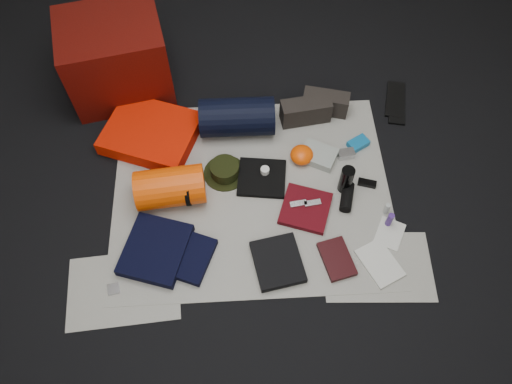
{
  "coord_description": "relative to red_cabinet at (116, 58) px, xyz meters",
  "views": [
    {
      "loc": [
        -0.06,
        -1.47,
        2.51
      ],
      "look_at": [
        0.02,
        -0.06,
        0.1
      ],
      "focal_mm": 35.0,
      "sensor_mm": 36.0,
      "label": 1
    }
  ],
  "objects": [
    {
      "name": "map_booklet",
      "position": [
        1.46,
        -1.35,
        -0.24
      ],
      "size": [
        0.26,
        0.29,
        0.01
      ],
      "primitive_type": "cube",
      "rotation": [
        0.0,
        0.0,
        0.44
      ],
      "color": "beige",
      "rests_on": "newspaper_mat"
    },
    {
      "name": "toiletry_purple",
      "position": [
        1.55,
        -1.12,
        -0.2
      ],
      "size": [
        0.04,
        0.04,
        0.1
      ],
      "primitive_type": "cylinder",
      "rotation": [
        0.0,
        0.0,
        0.33
      ],
      "color": "#432476",
      "rests_on": "newspaper_mat"
    },
    {
      "name": "black_tshirt",
      "position": [
        0.86,
        -0.78,
        -0.24
      ],
      "size": [
        0.31,
        0.29,
        0.03
      ],
      "primitive_type": "cube",
      "rotation": [
        0.0,
        0.0,
        -0.13
      ],
      "color": "black",
      "rests_on": "newspaper_mat"
    },
    {
      "name": "sunglasses",
      "position": [
        1.48,
        -0.85,
        -0.24
      ],
      "size": [
        0.11,
        0.07,
        0.03
      ],
      "primitive_type": "cube",
      "rotation": [
        0.0,
        0.0,
        -0.3
      ],
      "color": "black",
      "rests_on": "newspaper_mat"
    },
    {
      "name": "sleeping_pad",
      "position": [
        0.2,
        -0.44,
        -0.2
      ],
      "size": [
        0.66,
        0.6,
        0.1
      ],
      "primitive_type": "cube",
      "rotation": [
        0.0,
        0.0,
        -0.37
      ],
      "color": "red",
      "rests_on": "newspaper_mat"
    },
    {
      "name": "flip_flop_left",
      "position": [
        1.77,
        -0.29,
        -0.25
      ],
      "size": [
        0.15,
        0.29,
        0.02
      ],
      "primitive_type": "cube",
      "rotation": [
        0.0,
        0.0,
        -0.2
      ],
      "color": "black",
      "rests_on": "floor"
    },
    {
      "name": "boonie_brim",
      "position": [
        0.65,
        -0.73,
        -0.25
      ],
      "size": [
        0.29,
        0.29,
        0.01
      ],
      "primitive_type": "cylinder",
      "rotation": [
        0.0,
        0.0,
        0.13
      ],
      "color": "black",
      "rests_on": "newspaper_mat"
    },
    {
      "name": "stuff_sack",
      "position": [
        0.34,
        -0.88,
        -0.14
      ],
      "size": [
        0.4,
        0.26,
        0.22
      ],
      "primitive_type": "cylinder",
      "rotation": [
        0.0,
        1.57,
        0.09
      ],
      "color": "#EF4703",
      "rests_on": "newspaper_mat"
    },
    {
      "name": "trousers_navy_a",
      "position": [
        0.26,
        -1.22,
        -0.22
      ],
      "size": [
        0.42,
        0.45,
        0.06
      ],
      "primitive_type": "cube",
      "rotation": [
        0.0,
        0.0,
        -0.31
      ],
      "color": "black",
      "rests_on": "newspaper_mat"
    },
    {
      "name": "map_printout",
      "position": [
        1.55,
        -1.18,
        -0.25
      ],
      "size": [
        0.21,
        0.22,
        0.01
      ],
      "primitive_type": "cube",
      "rotation": [
        0.0,
        0.0,
        -0.49
      ],
      "color": "beige",
      "rests_on": "newspaper_mat"
    },
    {
      "name": "newspaper_sheet_front_right",
      "position": [
        1.45,
        -1.36,
        -0.25
      ],
      "size": [
        0.6,
        0.43,
        0.0
      ],
      "primitive_type": "cube",
      "rotation": [
        0.0,
        0.0,
        -0.05
      ],
      "color": "#BAB8AC",
      "rests_on": "floor"
    },
    {
      "name": "energy_bar_a",
      "position": [
        1.06,
        -0.98,
        -0.21
      ],
      "size": [
        0.1,
        0.05,
        0.01
      ],
      "primitive_type": "cube",
      "rotation": [
        0.0,
        0.0,
        0.14
      ],
      "color": "silver",
      "rests_on": "red_shirt"
    },
    {
      "name": "sack_strap_right",
      "position": [
        0.44,
        -0.88,
        -0.14
      ],
      "size": [
        0.03,
        0.22,
        0.22
      ],
      "primitive_type": "cylinder",
      "rotation": [
        0.0,
        1.57,
        0.0
      ],
      "color": "black",
      "rests_on": "newspaper_mat"
    },
    {
      "name": "cyan_case",
      "position": [
        1.47,
        -0.57,
        -0.23
      ],
      "size": [
        0.15,
        0.13,
        0.04
      ],
      "primitive_type": "cube",
      "rotation": [
        0.0,
        0.0,
        0.52
      ],
      "color": "#10639A",
      "rests_on": "newspaper_mat"
    },
    {
      "name": "red_cabinet",
      "position": [
        0.0,
        0.0,
        0.0
      ],
      "size": [
        0.7,
        0.62,
        0.51
      ],
      "primitive_type": "cube",
      "rotation": [
        0.0,
        0.0,
        0.2
      ],
      "color": "#4F0A05",
      "rests_on": "floor"
    },
    {
      "name": "hiking_boot_right",
      "position": [
        1.3,
        -0.28,
        -0.18
      ],
      "size": [
        0.3,
        0.18,
        0.14
      ],
      "primitive_type": "cube",
      "rotation": [
        0.0,
        0.0,
        -0.26
      ],
      "color": "black",
      "rests_on": "newspaper_mat"
    },
    {
      "name": "key_cluster",
      "position": [
        0.05,
        -1.42,
        -0.24
      ],
      "size": [
        0.07,
        0.07,
        0.01
      ],
      "primitive_type": "cube",
      "rotation": [
        0.0,
        0.0,
        0.21
      ],
      "color": "silver",
      "rests_on": "newspaper_mat"
    },
    {
      "name": "tape_roll",
      "position": [
        0.88,
        -0.75,
        -0.2
      ],
      "size": [
        0.05,
        0.05,
        0.03
      ],
      "primitive_type": "cylinder",
      "color": "silver",
      "rests_on": "black_tshirt"
    },
    {
      "name": "hiking_boot_left",
      "position": [
        1.16,
        -0.35,
        -0.17
      ],
      "size": [
        0.32,
        0.16,
        0.15
      ],
      "primitive_type": "cube",
      "rotation": [
        0.0,
        0.0,
        0.14
      ],
      "color": "black",
      "rests_on": "newspaper_mat"
    },
    {
      "name": "speaker",
      "position": [
        1.34,
        -0.95,
        -0.21
      ],
      "size": [
        0.11,
        0.19,
        0.07
      ],
      "primitive_type": "cylinder",
      "rotation": [
        1.57,
        0.0,
        -0.27
      ],
      "color": "black",
      "rests_on": "newspaper_mat"
    },
    {
      "name": "newspaper_mat",
      "position": [
        0.8,
        -0.86,
        -0.25
      ],
      "size": [
        1.6,
        1.3,
        0.01
      ],
      "primitive_type": "cube",
      "color": "#BAB8AC",
      "rests_on": "floor"
    },
    {
      "name": "flip_flop_right",
      "position": [
        1.77,
        -0.22,
        -0.25
      ],
      "size": [
        0.18,
        0.32,
        0.02
      ],
      "primitive_type": "cube",
      "rotation": [
        0.0,
        0.0,
        -0.26
      ],
      "color": "black",
      "rests_on": "floor"
    },
    {
      "name": "first_aid_pouch",
      "position": [
        1.21,
        -0.65,
        -0.22
      ],
      "size": [
        0.26,
        0.24,
        0.05
      ],
      "primitive_type": "cube",
      "rotation": [
        0.0,
        0.0,
        -0.49
      ],
      "color": "gray",
      "rests_on": "newspaper_mat"
    },
    {
      "name": "boonie_crown",
      "position": [
        0.65,
        -0.73,
        -0.2
      ],
      "size": [
        0.17,
        0.17,
        0.07
      ],
      "primitive_type": "cylinder",
      "color": "black",
      "rests_on": "boonie_brim"
    },
    {
      "name": "toiletry_clear",
      "position": [
        1.55,
        -1.04,
        -0.21
      ],
      "size": [
        0.04,
        0.04,
        0.08
      ],
      "primitive_type": "cylinder",
      "rotation": [
        0.0,
        0.0,
        0.4
      ],
      "color": "#A9AEAA",
      "rests_on": "newspaper_mat"
    },
    {
      "name": "orange_stuff_sack",
      "position": [
        1.11,
        -0.65,
        -0.2
      ],
      "size": [
        0.18,
        0.18,
        0.09
      ],
      "primitive_type": "ellipsoid",
      "rotation": [
        0.0,
        0.0,
        -0.42
      ],
      "color": "#EF4703",
      "rests_on": "newspaper_mat"
    },
    {
      "name": "navy_duffel",
      "position": [
        0.74,
        -0.41,
        -0.13
      ],
      "size": [
        0.45,
        0.24,
        0.24
      ],
      "primitive_type": "cylinder",
      "rotation": [
        0.0,
        1.57,
        -0.01
      ],
      "color": "black",
      "rests_on": "newspaper_mat"
    },
    {
      "name": "trousers_charcoal",
      "position": [
        0.92,
        -1.32,
        -0.23
      ],
      "size": [
        0.3,
        0.32,
        0.04
      ],
      "primitive_type": "cube",
      "rotation": [
        0.0,
        0.0,
        0.18
      ],
      "color": "black",
      "rests_on": "newspaper_mat"
    },
    {
      "name": "red_shirt",
      "position": [
        1.1,
        -1.0,
        -0.23
      ],
      "size": [
        0.34,
        0.34,
        0.04
      ],
      "primitive_type": "cube",
      "rotation": [
        0.0,
        0.0,
        -0.34
      ],
      "color": "#500810",
      "rests_on": "newspaper_mat"
    },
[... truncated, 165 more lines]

